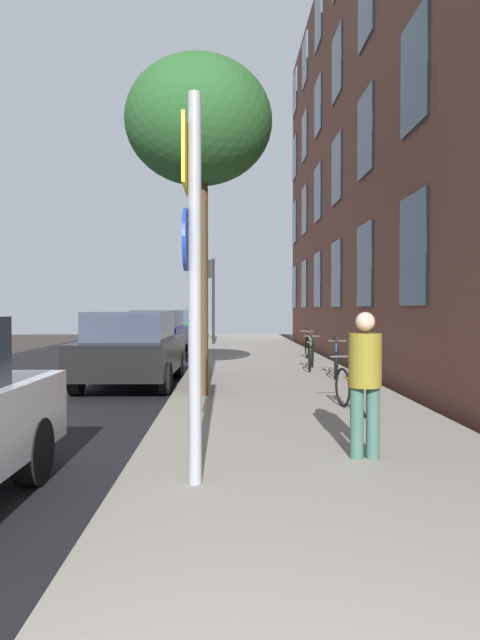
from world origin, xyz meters
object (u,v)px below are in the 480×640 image
object	(u,v)px
traffic_light	(211,286)
car_3	(186,325)
car_1	(132,348)
car_2	(158,332)
bicycle_1	(336,361)
sign_post	(192,262)
tree_near	(199,126)
bicycle_3	(309,347)
bicycle_2	(311,355)
pedestrian_0	(365,375)
bicycle_0	(355,389)

from	to	relation	value
traffic_light	car_3	distance (m)	4.53
traffic_light	car_1	xyz separation A→B (m)	(-1.37, -12.80, -1.88)
car_2	bicycle_1	bearing A→B (deg)	-56.65
sign_post	tree_near	distance (m)	5.94
car_3	car_1	bearing A→B (deg)	-89.87
sign_post	bicycle_3	world-z (taller)	sign_post
bicycle_2	car_2	size ratio (longest dim) A/B	0.39
traffic_light	bicycle_1	xyz separation A→B (m)	(3.24, -12.15, -2.25)
tree_near	car_2	world-z (taller)	tree_near
bicycle_3	pedestrian_0	world-z (taller)	pedestrian_0
traffic_light	pedestrian_0	bearing A→B (deg)	-83.65
bicycle_0	bicycle_1	world-z (taller)	bicycle_0
bicycle_3	pedestrian_0	distance (m)	11.43
bicycle_1	bicycle_2	world-z (taller)	bicycle_2
traffic_light	car_3	bearing A→B (deg)	110.01
car_3	car_2	bearing A→B (deg)	-92.81
traffic_light	bicycle_3	world-z (taller)	traffic_light
sign_post	bicycle_0	world-z (taller)	sign_post
bicycle_2	bicycle_3	size ratio (longest dim) A/B	1.04
car_1	sign_post	bearing A→B (deg)	-76.44
pedestrian_0	bicycle_0	bearing A→B (deg)	79.28
bicycle_2	pedestrian_0	bearing A→B (deg)	-94.87
traffic_light	car_3	world-z (taller)	traffic_light
pedestrian_0	car_3	world-z (taller)	pedestrian_0
pedestrian_0	car_2	xyz separation A→B (m)	(-3.96, 14.78, -0.16)
traffic_light	pedestrian_0	xyz separation A→B (m)	(2.14, -19.25, -1.72)
bicycle_1	car_2	bearing A→B (deg)	123.35
sign_post	car_1	world-z (taller)	sign_post
bicycle_1	car_2	xyz separation A→B (m)	(-5.06, 7.69, 0.37)
tree_near	pedestrian_0	xyz separation A→B (m)	(1.96, -4.38, -4.00)
sign_post	bicycle_1	distance (m)	8.57
sign_post	traffic_light	bearing A→B (deg)	91.08
traffic_light	car_2	size ratio (longest dim) A/B	0.86
sign_post	bicycle_0	size ratio (longest dim) A/B	2.17
pedestrian_0	car_2	bearing A→B (deg)	105.00
sign_post	bicycle_3	distance (m)	12.61
tree_near	bicycle_0	size ratio (longest dim) A/B	3.77
bicycle_2	pedestrian_0	distance (m)	8.58
bicycle_0	car_2	distance (m)	12.99
sign_post	car_1	distance (m)	7.58
bicycle_2	tree_near	bearing A→B (deg)	-122.81
sign_post	bicycle_2	bearing A→B (deg)	75.08
sign_post	traffic_light	xyz separation A→B (m)	(-0.38, 20.06, 0.61)
tree_near	car_2	distance (m)	11.38
car_3	bicycle_3	bearing A→B (deg)	-68.42
bicycle_0	car_2	world-z (taller)	car_2
tree_near	bicycle_2	world-z (taller)	tree_near
pedestrian_0	car_1	distance (m)	7.34
traffic_light	bicycle_3	distance (m)	8.81
traffic_light	car_2	xyz separation A→B (m)	(-1.82, -4.46, -1.88)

